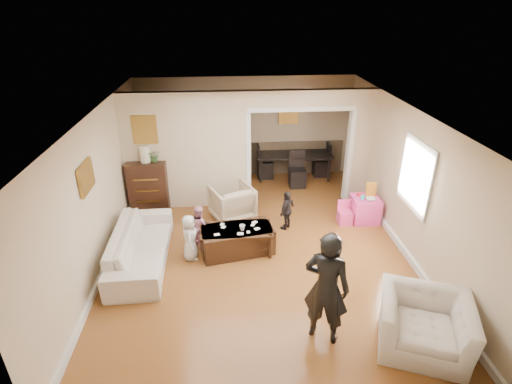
{
  "coord_description": "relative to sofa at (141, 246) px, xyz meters",
  "views": [
    {
      "loc": [
        -0.54,
        -6.41,
        4.27
      ],
      "look_at": [
        0.0,
        0.2,
        1.05
      ],
      "focal_mm": 27.78,
      "sensor_mm": 36.0,
      "label": 1
    }
  ],
  "objects": [
    {
      "name": "floor",
      "position": [
        2.1,
        0.35,
        -0.33
      ],
      "size": [
        7.0,
        7.0,
        0.0
      ],
      "primitive_type": "plane",
      "color": "#965926",
      "rests_on": "ground"
    },
    {
      "name": "partition_left",
      "position": [
        0.73,
        2.15,
        0.97
      ],
      "size": [
        2.75,
        0.18,
        2.6
      ],
      "primitive_type": "cube",
      "color": "beige",
      "rests_on": "ground"
    },
    {
      "name": "partition_right",
      "position": [
        4.58,
        2.15,
        0.97
      ],
      "size": [
        0.55,
        0.18,
        2.6
      ],
      "primitive_type": "cube",
      "color": "beige",
      "rests_on": "ground"
    },
    {
      "name": "partition_header",
      "position": [
        3.2,
        2.15,
        2.09
      ],
      "size": [
        2.22,
        0.18,
        0.35
      ],
      "primitive_type": "cube",
      "color": "beige",
      "rests_on": "partition_right"
    },
    {
      "name": "window_pane",
      "position": [
        4.83,
        -0.05,
        1.22
      ],
      "size": [
        0.03,
        0.95,
        1.1
      ],
      "primitive_type": "cube",
      "color": "white",
      "rests_on": "ground"
    },
    {
      "name": "framed_art_partition",
      "position": [
        -0.1,
        2.05,
        1.52
      ],
      "size": [
        0.45,
        0.03,
        0.55
      ],
      "primitive_type": "cube",
      "color": "brown",
      "rests_on": "partition_left"
    },
    {
      "name": "framed_art_sofa_wall",
      "position": [
        -0.61,
        -0.25,
        1.47
      ],
      "size": [
        0.03,
        0.55,
        0.4
      ],
      "primitive_type": "cube",
      "color": "brown"
    },
    {
      "name": "framed_art_alcove",
      "position": [
        3.2,
        3.79,
        1.37
      ],
      "size": [
        0.45,
        0.03,
        0.55
      ],
      "primitive_type": "cube",
      "color": "brown"
    },
    {
      "name": "sofa",
      "position": [
        0.0,
        0.0,
        0.0
      ],
      "size": [
        0.93,
        2.3,
        0.67
      ],
      "primitive_type": "imported",
      "rotation": [
        0.0,
        0.0,
        1.59
      ],
      "color": "beige",
      "rests_on": "ground"
    },
    {
      "name": "armchair_back",
      "position": [
        1.66,
        1.45,
        0.05
      ],
      "size": [
        1.08,
        1.09,
        0.76
      ],
      "primitive_type": "imported",
      "rotation": [
        0.0,
        0.0,
        3.55
      ],
      "color": "#C7AF8A",
      "rests_on": "ground"
    },
    {
      "name": "armchair_front",
      "position": [
        4.12,
        -2.29,
        0.04
      ],
      "size": [
        1.45,
        1.36,
        0.75
      ],
      "primitive_type": "imported",
      "rotation": [
        0.0,
        0.0,
        -0.37
      ],
      "color": "beige",
      "rests_on": "ground"
    },
    {
      "name": "dresser",
      "position": [
        -0.15,
        2.01,
        0.24
      ],
      "size": [
        0.84,
        0.47,
        1.15
      ],
      "primitive_type": "cube",
      "color": "#321A0F",
      "rests_on": "ground"
    },
    {
      "name": "table_lamp",
      "position": [
        -0.15,
        2.01,
        1.0
      ],
      "size": [
        0.22,
        0.22,
        0.36
      ],
      "primitive_type": "cylinder",
      "color": "beige",
      "rests_on": "dresser"
    },
    {
      "name": "potted_plant",
      "position": [
        0.05,
        2.01,
        0.96
      ],
      "size": [
        0.26,
        0.22,
        0.29
      ],
      "primitive_type": "imported",
      "color": "#3B662D",
      "rests_on": "dresser"
    },
    {
      "name": "coffee_table",
      "position": [
        1.72,
        0.19,
        -0.09
      ],
      "size": [
        1.42,
        0.91,
        0.49
      ],
      "primitive_type": "cube",
      "rotation": [
        0.0,
        0.0,
        0.21
      ],
      "color": "#341D10",
      "rests_on": "ground"
    },
    {
      "name": "coffee_cup",
      "position": [
        1.82,
        0.14,
        0.21
      ],
      "size": [
        0.13,
        0.13,
        0.1
      ],
      "primitive_type": "imported",
      "rotation": [
        0.0,
        0.0,
        0.21
      ],
      "color": "silver",
      "rests_on": "coffee_table"
    },
    {
      "name": "play_table",
      "position": [
        4.48,
        1.14,
        -0.07
      ],
      "size": [
        0.56,
        0.56,
        0.53
      ],
      "primitive_type": "cube",
      "rotation": [
        0.0,
        0.0,
        0.0
      ],
      "color": "#FF43A5",
      "rests_on": "ground"
    },
    {
      "name": "cereal_box",
      "position": [
        4.6,
        1.24,
        0.35
      ],
      "size": [
        0.2,
        0.07,
        0.3
      ],
      "primitive_type": "cube",
      "rotation": [
        0.0,
        0.0,
        0.0
      ],
      "color": "yellow",
      "rests_on": "play_table"
    },
    {
      "name": "cyan_cup",
      "position": [
        4.38,
        1.09,
        0.24
      ],
      "size": [
        0.08,
        0.08,
        0.08
      ],
      "primitive_type": "cylinder",
      "color": "#26C2BD",
      "rests_on": "play_table"
    },
    {
      "name": "toy_block",
      "position": [
        4.36,
        1.26,
        0.23
      ],
      "size": [
        0.1,
        0.08,
        0.05
      ],
      "primitive_type": "cube",
      "rotation": [
        0.0,
        0.0,
        0.35
      ],
      "color": "red",
      "rests_on": "play_table"
    },
    {
      "name": "play_bowl",
      "position": [
        4.53,
        1.02,
        0.22
      ],
      "size": [
        0.2,
        0.2,
        0.05
      ],
      "primitive_type": "imported",
      "rotation": [
        0.0,
        0.0,
        0.0
      ],
      "color": "silver",
      "rests_on": "play_table"
    },
    {
      "name": "dining_table",
      "position": [
        3.35,
        3.61,
        0.01
      ],
      "size": [
        2.01,
        1.19,
        0.69
      ],
      "primitive_type": "imported",
      "rotation": [
        0.0,
        0.0,
        -0.05
      ],
      "color": "black",
      "rests_on": "ground"
    },
    {
      "name": "adult_person",
      "position": [
        2.83,
        -2.01,
        0.51
      ],
      "size": [
        0.74,
        0.65,
        1.7
      ],
      "primitive_type": "imported",
      "rotation": [
        0.0,
        0.0,
        2.64
      ],
      "color": "black",
      "rests_on": "ground"
    },
    {
      "name": "child_kneel_a",
      "position": [
        0.87,
        0.04,
        0.1
      ],
      "size": [
        0.29,
        0.44,
        0.87
      ],
      "primitive_type": "imported",
      "rotation": [
        0.0,
        0.0,
        1.6
      ],
      "color": "silver",
      "rests_on": "ground"
    },
    {
      "name": "child_kneel_b",
      "position": [
        1.02,
        0.49,
        0.08
      ],
      "size": [
        0.48,
        0.51,
        0.83
      ],
      "primitive_type": "imported",
      "rotation": [
        0.0,
        0.0,
        2.12
      ],
      "color": "pink",
      "rests_on": "ground"
    },
    {
      "name": "child_toddler",
      "position": [
        2.77,
        0.94,
        0.09
      ],
      "size": [
        0.47,
        0.52,
        0.85
      ],
      "primitive_type": "imported",
      "rotation": [
        0.0,
        0.0,
        -2.24
      ],
      "color": "black",
      "rests_on": "ground"
    },
    {
      "name": "craft_papers",
      "position": [
        1.76,
        0.18,
        0.16
      ],
      "size": [
        0.85,
        0.49,
        0.0
      ],
      "color": "white",
      "rests_on": "coffee_table"
    }
  ]
}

